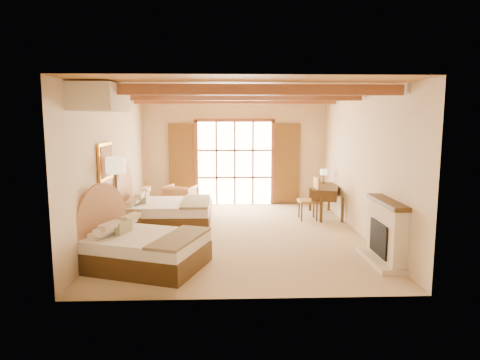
{
  "coord_description": "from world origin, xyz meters",
  "views": [
    {
      "loc": [
        -0.31,
        -9.42,
        2.61
      ],
      "look_at": [
        0.04,
        0.2,
        1.22
      ],
      "focal_mm": 32.0,
      "sensor_mm": 36.0,
      "label": 1
    }
  ],
  "objects_px": {
    "bed_far": "(160,211)",
    "nightstand": "(124,226)",
    "desk": "(325,200)",
    "armchair": "(181,198)",
    "bed_near": "(138,246)"
  },
  "relations": [
    {
      "from": "bed_near",
      "to": "desk",
      "type": "xyz_separation_m",
      "value": [
        4.23,
        3.84,
        0.05
      ]
    },
    {
      "from": "bed_far",
      "to": "nightstand",
      "type": "distance_m",
      "value": 1.18
    },
    {
      "from": "bed_far",
      "to": "nightstand",
      "type": "bearing_deg",
      "value": -121.2
    },
    {
      "from": "bed_near",
      "to": "armchair",
      "type": "height_order",
      "value": "bed_near"
    },
    {
      "from": "desk",
      "to": "bed_far",
      "type": "bearing_deg",
      "value": -149.05
    },
    {
      "from": "nightstand",
      "to": "desk",
      "type": "distance_m",
      "value": 5.31
    },
    {
      "from": "bed_near",
      "to": "desk",
      "type": "bearing_deg",
      "value": 62.0
    },
    {
      "from": "nightstand",
      "to": "armchair",
      "type": "distance_m",
      "value": 2.95
    },
    {
      "from": "armchair",
      "to": "desk",
      "type": "relative_size",
      "value": 0.52
    },
    {
      "from": "bed_near",
      "to": "bed_far",
      "type": "xyz_separation_m",
      "value": [
        -0.03,
        2.73,
        0.04
      ]
    },
    {
      "from": "bed_far",
      "to": "nightstand",
      "type": "xyz_separation_m",
      "value": [
        -0.61,
        -1.01,
        -0.11
      ]
    },
    {
      "from": "bed_near",
      "to": "armchair",
      "type": "distance_m",
      "value": 4.53
    },
    {
      "from": "armchair",
      "to": "desk",
      "type": "height_order",
      "value": "desk"
    },
    {
      "from": "nightstand",
      "to": "armchair",
      "type": "relative_size",
      "value": 0.74
    },
    {
      "from": "desk",
      "to": "armchair",
      "type": "bearing_deg",
      "value": -173.51
    }
  ]
}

